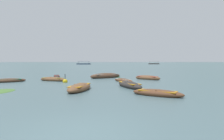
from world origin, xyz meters
TOP-DOWN VIEW (x-y plane):
  - ground_plane at (0.00, 1500.00)m, footprint 6000.00×6000.00m
  - mountain_1 at (-969.50, 2147.49)m, footprint 1136.99×1136.99m
  - mountain_2 at (236.41, 2480.98)m, footprint 720.30×720.30m
  - mountain_3 at (1032.99, 2432.40)m, footprint 1549.14×1549.14m
  - rowboat_0 at (-10.03, 13.35)m, footprint 3.38×2.80m
  - rowboat_1 at (-1.68, 8.26)m, footprint 1.62×3.69m
  - rowboat_2 at (3.41, 6.31)m, footprint 3.18×2.30m
  - rowboat_3 at (-0.72, 18.96)m, footprint 4.26×3.86m
  - rowboat_4 at (4.23, 16.97)m, footprint 3.12×2.75m
  - rowboat_6 at (-5.98, 14.86)m, footprint 3.32×1.98m
  - rowboat_7 at (-7.25, 19.83)m, footprint 1.89×3.27m
  - rowboat_8 at (1.45, 14.27)m, footprint 2.29×3.02m
  - rowboat_10 at (1.91, 10.02)m, footprint 2.37×3.72m
  - ferry_0 at (27.83, 155.92)m, footprint 9.10×3.99m
  - ferry_1 at (-27.46, 140.79)m, footprint 10.43×4.02m
  - mooring_buoy at (-4.22, 13.33)m, footprint 0.48×0.48m
  - weed_patch_1 at (0.16, 20.16)m, footprint 2.35×2.12m

SIDE VIEW (x-z plane):
  - ground_plane at x=0.00m, z-range 0.00..0.00m
  - weed_patch_1 at x=0.16m, z-range -0.07..0.07m
  - mooring_buoy at x=-4.22m, z-range -0.38..0.59m
  - rowboat_7 at x=-7.25m, z-range -0.06..0.29m
  - rowboat_8 at x=1.45m, z-range -0.08..0.34m
  - rowboat_0 at x=-10.03m, z-range -0.08..0.37m
  - rowboat_2 at x=3.41m, z-range -0.09..0.39m
  - rowboat_6 at x=-5.98m, z-range -0.10..0.42m
  - rowboat_10 at x=1.91m, z-range -0.11..0.48m
  - rowboat_4 at x=4.23m, z-range -0.11..0.48m
  - rowboat_1 at x=-1.68m, z-range -0.11..0.49m
  - rowboat_3 at x=-0.72m, z-range -0.14..0.61m
  - ferry_1 at x=-27.46m, z-range -0.82..1.71m
  - ferry_0 at x=27.83m, z-range -0.82..1.71m
  - mountain_2 at x=236.41m, z-range 0.00..217.93m
  - mountain_1 at x=-969.50m, z-range 0.00..339.02m
  - mountain_3 at x=1032.99m, z-range 0.00..578.07m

